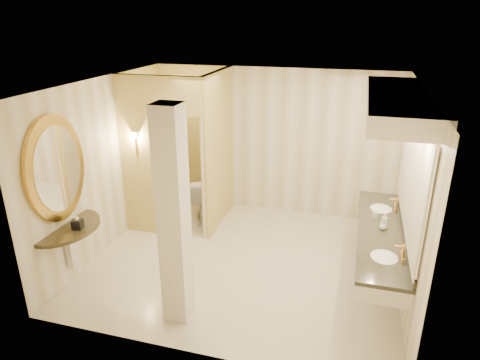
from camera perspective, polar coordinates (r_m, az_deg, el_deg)
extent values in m
plane|color=beige|center=(6.72, 0.48, -10.75)|extent=(4.50, 4.50, 0.00)
plane|color=white|center=(5.76, 0.56, 12.65)|extent=(4.50, 4.50, 0.00)
cube|color=silver|center=(7.96, 4.32, 5.06)|extent=(4.50, 0.02, 2.70)
cube|color=silver|center=(4.40, -6.44, -9.08)|extent=(4.50, 0.02, 2.70)
cube|color=silver|center=(7.01, -17.53, 1.84)|extent=(0.02, 4.00, 2.70)
cube|color=silver|center=(5.98, 21.83, -2.08)|extent=(0.02, 4.00, 2.70)
cube|color=#E9DA79|center=(7.46, -2.89, 3.99)|extent=(0.10, 1.50, 2.70)
cube|color=#E9DA79|center=(7.25, -13.27, 2.91)|extent=(0.65, 0.10, 2.70)
cube|color=#E9DA79|center=(6.68, -8.46, 11.01)|extent=(0.80, 0.10, 0.60)
cube|color=silver|center=(7.27, -4.43, 0.97)|extent=(0.23, 0.79, 2.10)
cylinder|color=gold|center=(7.13, -13.67, 4.26)|extent=(0.03, 0.03, 0.30)
cone|color=silver|center=(7.08, -13.81, 5.81)|extent=(0.14, 0.14, 0.14)
cube|color=silver|center=(6.11, 18.31, -7.53)|extent=(0.60, 2.60, 0.24)
cube|color=black|center=(6.06, 18.44, -6.54)|extent=(0.64, 2.64, 0.05)
cube|color=black|center=(6.05, 21.17, -6.18)|extent=(0.03, 2.60, 0.10)
ellipsoid|color=white|center=(5.45, 18.62, -10.08)|extent=(0.40, 0.44, 0.15)
cylinder|color=gold|center=(5.41, 20.91, -9.07)|extent=(0.03, 0.03, 0.22)
ellipsoid|color=white|center=(6.70, 18.27, -3.96)|extent=(0.40, 0.44, 0.15)
cylinder|color=gold|center=(6.67, 20.10, -3.10)|extent=(0.03, 0.03, 0.22)
cube|color=white|center=(5.76, 22.14, 0.75)|extent=(0.03, 2.60, 1.40)
cube|color=silver|center=(5.50, 20.56, 9.75)|extent=(0.75, 2.80, 0.22)
cylinder|color=black|center=(6.33, -22.43, -5.85)|extent=(1.10, 1.10, 0.05)
cube|color=silver|center=(6.44, -21.77, -8.28)|extent=(0.10, 0.10, 0.60)
cylinder|color=gold|center=(6.01, -23.40, 1.38)|extent=(0.07, 1.10, 1.10)
cylinder|color=white|center=(5.98, -23.10, 1.35)|extent=(0.02, 0.88, 0.88)
cube|color=silver|center=(5.02, -8.83, -5.17)|extent=(0.31, 0.31, 2.70)
cube|color=black|center=(6.15, -20.86, -5.52)|extent=(0.15, 0.15, 0.13)
imported|color=white|center=(7.88, -4.85, -2.38)|extent=(0.69, 0.91, 0.82)
imported|color=beige|center=(6.32, 17.55, -4.28)|extent=(0.07, 0.07, 0.14)
imported|color=silver|center=(6.03, 18.51, -5.80)|extent=(0.11, 0.11, 0.11)
imported|color=#C6B28C|center=(6.04, 18.70, -5.17)|extent=(0.10, 0.10, 0.23)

